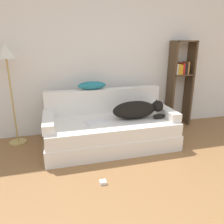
# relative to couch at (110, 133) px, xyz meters

# --- Properties ---
(wall_back) EXTENTS (7.33, 0.06, 2.70)m
(wall_back) POSITION_rel_couch_xyz_m (0.21, 0.74, 1.14)
(wall_back) COLOR silver
(wall_back) RESTS_ON ground_plane
(couch) EXTENTS (1.94, 0.95, 0.42)m
(couch) POSITION_rel_couch_xyz_m (0.00, 0.00, 0.00)
(couch) COLOR silver
(couch) RESTS_ON ground_plane
(couch_backrest) EXTENTS (1.90, 0.15, 0.39)m
(couch_backrest) POSITION_rel_couch_xyz_m (0.00, 0.41, 0.41)
(couch_backrest) COLOR silver
(couch_backrest) RESTS_ON couch
(couch_arm_left) EXTENTS (0.15, 0.76, 0.12)m
(couch_arm_left) POSITION_rel_couch_xyz_m (-0.89, -0.01, 0.27)
(couch_arm_left) COLOR silver
(couch_arm_left) RESTS_ON couch
(couch_arm_right) EXTENTS (0.15, 0.76, 0.12)m
(couch_arm_right) POSITION_rel_couch_xyz_m (0.89, -0.01, 0.27)
(couch_arm_right) COLOR silver
(couch_arm_right) RESTS_ON couch
(dog) EXTENTS (0.81, 0.27, 0.27)m
(dog) POSITION_rel_couch_xyz_m (0.41, -0.05, 0.35)
(dog) COLOR black
(dog) RESTS_ON couch
(laptop) EXTENTS (0.37, 0.29, 0.02)m
(laptop) POSITION_rel_couch_xyz_m (-0.21, -0.05, 0.22)
(laptop) COLOR silver
(laptop) RESTS_ON couch
(throw_pillow) EXTENTS (0.45, 0.20, 0.13)m
(throw_pillow) POSITION_rel_couch_xyz_m (-0.19, 0.41, 0.67)
(throw_pillow) COLOR teal
(throw_pillow) RESTS_ON couch_backrest
(bookshelf) EXTENTS (0.42, 0.26, 1.56)m
(bookshelf) POSITION_rel_couch_xyz_m (1.49, 0.56, 0.69)
(bookshelf) COLOR #4C3823
(bookshelf) RESTS_ON ground_plane
(floor_lamp) EXTENTS (0.29, 0.29, 1.52)m
(floor_lamp) POSITION_rel_couch_xyz_m (-1.40, 0.46, 1.07)
(floor_lamp) COLOR tan
(floor_lamp) RESTS_ON ground_plane
(power_adapter) EXTENTS (0.07, 0.07, 0.03)m
(power_adapter) POSITION_rel_couch_xyz_m (-0.33, -0.92, -0.19)
(power_adapter) COLOR white
(power_adapter) RESTS_ON ground_plane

